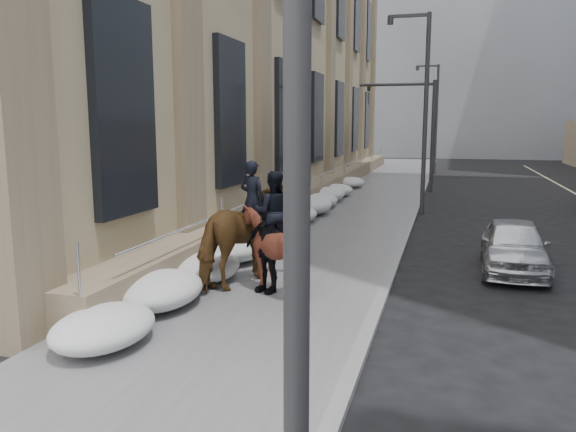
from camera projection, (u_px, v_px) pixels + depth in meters
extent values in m
plane|color=black|center=(231.00, 319.00, 10.65)|extent=(140.00, 140.00, 0.00)
cube|color=#5A5A5D|center=(334.00, 226.00, 20.13)|extent=(5.00, 80.00, 0.12)
cube|color=slate|center=(408.00, 230.00, 19.43)|extent=(0.24, 80.00, 0.12)
cube|color=#988463|center=(274.00, 22.00, 29.62)|extent=(5.00, 44.00, 18.00)
cube|color=#726049|center=(329.00, 185.00, 30.17)|extent=(1.10, 44.00, 0.90)
cylinder|color=silver|center=(338.00, 168.00, 29.90)|extent=(0.06, 42.00, 0.06)
cube|color=black|center=(285.00, 116.00, 23.07)|extent=(0.20, 2.20, 4.50)
cube|color=slate|center=(455.00, 33.00, 64.27)|extent=(30.00, 12.00, 28.00)
cube|color=gray|center=(379.00, 79.00, 79.01)|extent=(24.00, 12.00, 20.00)
cylinder|color=#2D2D30|center=(297.00, 69.00, 3.53)|extent=(0.18, 0.18, 8.00)
cylinder|color=#2D2D30|center=(425.00, 116.00, 22.51)|extent=(0.18, 0.18, 8.00)
cube|color=#2D2D30|center=(408.00, 16.00, 22.10)|extent=(1.60, 0.15, 0.12)
cylinder|color=#2D2D30|center=(390.00, 21.00, 22.31)|extent=(0.24, 0.24, 0.30)
cylinder|color=#2D2D30|center=(436.00, 120.00, 41.50)|extent=(0.18, 0.18, 8.00)
cube|color=#2D2D30|center=(427.00, 66.00, 41.09)|extent=(1.60, 0.15, 0.12)
cylinder|color=#2D2D30|center=(417.00, 68.00, 41.30)|extent=(0.24, 0.24, 0.30)
cylinder|color=#2D2D30|center=(433.00, 137.00, 30.24)|extent=(0.20, 0.20, 6.00)
cylinder|color=#2D2D30|center=(397.00, 84.00, 30.33)|extent=(4.00, 0.16, 0.16)
imported|color=black|center=(369.00, 94.00, 30.82)|extent=(0.18, 0.22, 1.10)
ellipsoid|color=silver|center=(161.00, 290.00, 10.97)|extent=(1.50, 2.10, 0.68)
ellipsoid|color=silver|center=(237.00, 247.00, 14.75)|extent=(1.60, 2.20, 0.72)
ellipsoid|color=silver|center=(278.00, 223.00, 18.58)|extent=(1.40, 2.00, 0.64)
ellipsoid|color=silver|center=(310.00, 205.00, 22.32)|extent=(1.70, 2.30, 0.76)
ellipsoid|color=silver|center=(328.00, 194.00, 26.16)|extent=(1.50, 2.10, 0.66)
imported|color=#482F15|center=(247.00, 236.00, 12.40)|extent=(1.87, 2.86, 2.22)
imported|color=black|center=(249.00, 199.00, 12.41)|extent=(0.72, 0.57, 1.72)
imported|color=#431D13|center=(272.00, 251.00, 11.81)|extent=(1.84, 1.98, 1.83)
imported|color=black|center=(274.00, 212.00, 11.82)|extent=(0.97, 0.84, 1.72)
imported|color=black|center=(267.00, 249.00, 11.87)|extent=(1.20, 0.84, 1.89)
imported|color=#B8BBC1|center=(514.00, 245.00, 14.06)|extent=(1.73, 3.95, 1.33)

